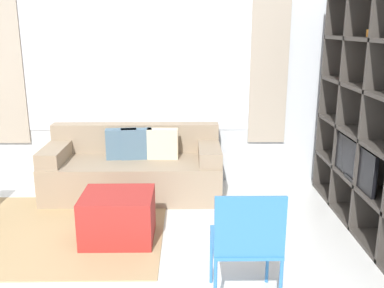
% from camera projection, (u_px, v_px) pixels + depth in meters
% --- Properties ---
extents(wall_back, '(6.16, 0.11, 2.70)m').
position_uv_depth(wall_back, '(138.00, 70.00, 5.00)').
color(wall_back, silver).
rests_on(wall_back, ground_plane).
extents(area_rug, '(2.33, 1.64, 0.01)m').
position_uv_depth(area_rug, '(38.00, 231.00, 3.98)').
color(area_rug, tan).
rests_on(area_rug, ground_plane).
extents(couch_main, '(1.94, 0.82, 0.76)m').
position_uv_depth(couch_main, '(134.00, 169.00, 4.84)').
color(couch_main, gray).
rests_on(couch_main, ground_plane).
extents(ottoman, '(0.62, 0.53, 0.44)m').
position_uv_depth(ottoman, '(118.00, 217.00, 3.79)').
color(ottoman, '#A82823').
rests_on(ottoman, ground_plane).
extents(folding_chair, '(0.44, 0.46, 0.86)m').
position_uv_depth(folding_chair, '(247.00, 239.00, 2.77)').
color(folding_chair, '#3375B7').
rests_on(folding_chair, ground_plane).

